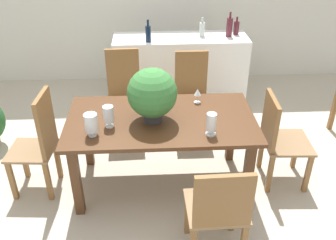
{
  "coord_description": "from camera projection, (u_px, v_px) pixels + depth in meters",
  "views": [
    {
      "loc": [
        -0.1,
        -2.99,
        2.52
      ],
      "look_at": [
        0.07,
        0.01,
        0.71
      ],
      "focal_mm": 39.92,
      "sensor_mm": 36.0,
      "label": 1
    }
  ],
  "objects": [
    {
      "name": "wine_bottle_green",
      "position": [
        236.0,
        28.0,
        4.81
      ],
      "size": [
        0.07,
        0.07,
        0.23
      ],
      "color": "#511E28",
      "rests_on": "kitchen_counter"
    },
    {
      "name": "chair_head_end",
      "position": [
        40.0,
        141.0,
        3.48
      ],
      "size": [
        0.45,
        0.43,
        1.04
      ],
      "rotation": [
        0.0,
        0.0,
        -1.65
      ],
      "color": "brown",
      "rests_on": "ground"
    },
    {
      "name": "wine_bottle_dark",
      "position": [
        229.0,
        27.0,
        4.72
      ],
      "size": [
        0.08,
        0.08,
        0.31
      ],
      "color": "#511E28",
      "rests_on": "kitchen_counter"
    },
    {
      "name": "kitchen_counter",
      "position": [
        180.0,
        72.0,
        5.01
      ],
      "size": [
        1.72,
        0.53,
        0.98
      ],
      "primitive_type": "cube",
      "color": "white",
      "rests_on": "ground"
    },
    {
      "name": "chair_foot_end",
      "position": [
        278.0,
        136.0,
        3.61
      ],
      "size": [
        0.46,
        0.49,
        0.94
      ],
      "rotation": [
        0.0,
        0.0,
        1.52
      ],
      "color": "brown",
      "rests_on": "ground"
    },
    {
      "name": "crystal_vase_right",
      "position": [
        108.0,
        115.0,
        3.24
      ],
      "size": [
        0.09,
        0.09,
        0.2
      ],
      "color": "silver",
      "rests_on": "dining_table"
    },
    {
      "name": "chair_near_right",
      "position": [
        219.0,
        209.0,
        2.78
      ],
      "size": [
        0.47,
        0.44,
        0.92
      ],
      "rotation": [
        0.0,
        0.0,
        3.17
      ],
      "color": "brown",
      "rests_on": "ground"
    },
    {
      "name": "chair_far_right",
      "position": [
        191.0,
        92.0,
        4.37
      ],
      "size": [
        0.42,
        0.47,
        1.01
      ],
      "rotation": [
        0.0,
        0.0,
        -0.01
      ],
      "color": "brown",
      "rests_on": "ground"
    },
    {
      "name": "wine_bottle_tall",
      "position": [
        202.0,
        29.0,
        4.75
      ],
      "size": [
        0.07,
        0.07,
        0.24
      ],
      "color": "#B2BFB7",
      "rests_on": "kitchen_counter"
    },
    {
      "name": "crystal_vase_left",
      "position": [
        91.0,
        123.0,
        3.12
      ],
      "size": [
        0.11,
        0.11,
        0.21
      ],
      "color": "silver",
      "rests_on": "dining_table"
    },
    {
      "name": "flower_centerpiece",
      "position": [
        152.0,
        94.0,
        3.26
      ],
      "size": [
        0.44,
        0.44,
        0.5
      ],
      "color": "#333338",
      "rests_on": "dining_table"
    },
    {
      "name": "chair_far_left",
      "position": [
        124.0,
        92.0,
        4.33
      ],
      "size": [
        0.43,
        0.47,
        1.06
      ],
      "rotation": [
        0.0,
        0.0,
        0.03
      ],
      "color": "brown",
      "rests_on": "ground"
    },
    {
      "name": "crystal_vase_center_near",
      "position": [
        211.0,
        123.0,
        3.14
      ],
      "size": [
        0.09,
        0.09,
        0.2
      ],
      "color": "silver",
      "rests_on": "dining_table"
    },
    {
      "name": "wine_bottle_amber",
      "position": [
        148.0,
        33.0,
        4.55
      ],
      "size": [
        0.07,
        0.07,
        0.27
      ],
      "color": "#0F1E38",
      "rests_on": "kitchen_counter"
    },
    {
      "name": "dining_table",
      "position": [
        161.0,
        128.0,
        3.49
      ],
      "size": [
        1.74,
        0.95,
        0.77
      ],
      "color": "#4C2D19",
      "rests_on": "ground"
    },
    {
      "name": "wine_glass",
      "position": [
        198.0,
        93.0,
        3.64
      ],
      "size": [
        0.07,
        0.07,
        0.15
      ],
      "color": "silver",
      "rests_on": "dining_table"
    },
    {
      "name": "ground_plane",
      "position": [
        162.0,
        180.0,
        3.86
      ],
      "size": [
        7.04,
        7.04,
        0.0
      ],
      "primitive_type": "plane",
      "color": "#BCB29E"
    }
  ]
}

